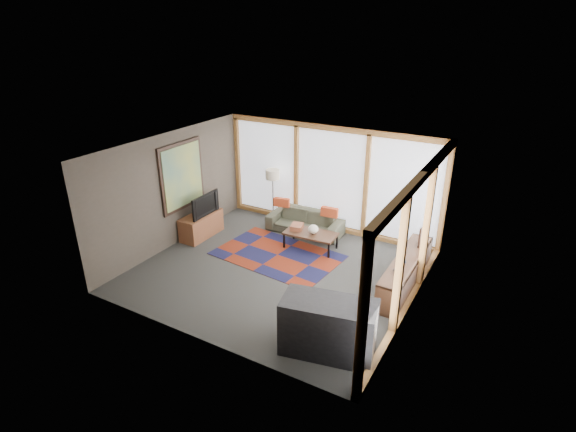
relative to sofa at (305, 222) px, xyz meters
The scene contains 17 objects.
ground 2.01m from the sofa, 78.41° to the right, with size 5.50×5.50×0.00m, color #282826.
room_envelope 2.08m from the sofa, 57.22° to the right, with size 5.52×5.02×2.62m.
rug 1.39m from the sofa, 88.87° to the right, with size 2.66×1.71×0.01m, color maroon.
sofa is the anchor object (origin of this frame).
pillow_left 0.77m from the sofa, behind, with size 0.39×0.12×0.22m, color #B43E1D.
pillow_right 0.74m from the sofa, ahead, with size 0.41×0.12×0.23m, color #B43E1D.
floor_lamp 1.10m from the sofa, behind, with size 0.35×0.35×1.41m, color black, non-canonical shape.
coffee_table 0.87m from the sofa, 54.20° to the right, with size 1.17×0.59×0.39m, color #362514, non-canonical shape.
book_stack 0.71m from the sofa, 78.71° to the right, with size 0.26×0.32×0.11m, color brown.
vase 0.93m from the sofa, 50.98° to the right, with size 0.23×0.23×0.20m, color white.
bookshelf 3.07m from the sofa, 22.97° to the right, with size 0.43×2.38×0.59m, color #362514, non-canonical shape.
bowl_a 3.37m from the sofa, 32.26° to the right, with size 0.18×0.18×0.09m, color black.
bowl_b 3.15m from the sofa, 26.95° to the right, with size 0.17×0.17×0.09m, color black.
shelf_picture 3.01m from the sofa, ahead, with size 0.04×0.32×0.42m, color black.
tv_console 2.51m from the sofa, 145.49° to the right, with size 0.47×1.13×0.56m, color brown.
television 2.50m from the sofa, 144.95° to the right, with size 0.91×0.12×0.53m, color black.
bar_counter 4.36m from the sofa, 57.74° to the right, with size 1.44×0.67×0.91m, color black.
Camera 1 is at (4.17, -6.94, 4.78)m, focal length 28.00 mm.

